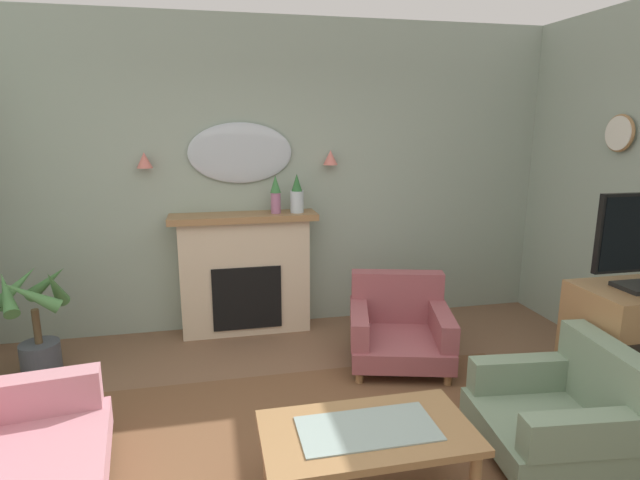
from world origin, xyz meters
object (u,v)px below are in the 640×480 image
wall_sconce_left (144,160)px  wall_mirror (240,153)px  fireplace (245,275)px  mantel_vase_centre (276,194)px  potted_plant_corner_palm (36,322)px  mantel_vase_left (297,195)px  wall_clock (620,133)px  armchair_in_corner (399,326)px  tv_cabinet (633,350)px  coffee_table (367,439)px  armchair_beside_couch (566,409)px  wall_sconce_right (330,158)px

wall_sconce_left → wall_mirror: bearing=3.4°
fireplace → mantel_vase_centre: (0.30, -0.03, 0.77)m
fireplace → potted_plant_corner_palm: 1.77m
mantel_vase_left → wall_clock: (2.52, -1.02, 0.58)m
mantel_vase_centre → armchair_in_corner: 1.63m
mantel_vase_centre → potted_plant_corner_palm: size_ratio=0.39×
mantel_vase_left → wall_mirror: 0.66m
wall_mirror → wall_clock: wall_clock is taller
wall_mirror → tv_cabinet: bearing=-40.1°
wall_mirror → wall_sconce_left: (-0.85, -0.05, -0.05)m
mantel_vase_centre → coffee_table: 2.63m
fireplace → wall_sconce_left: wall_sconce_left is taller
wall_sconce_left → armchair_beside_couch: wall_sconce_left is taller
wall_sconce_right → armchair_beside_couch: 2.91m
armchair_in_corner → potted_plant_corner_palm: bearing=172.8°
mantel_vase_centre → wall_clock: size_ratio=1.14×
fireplace → tv_cabinet: fireplace is taller
wall_mirror → coffee_table: (0.44, -2.61, -1.33)m
fireplace → wall_sconce_right: size_ratio=9.71×
fireplace → wall_mirror: (-0.00, 0.14, 1.14)m
wall_sconce_right → coffee_table: (-0.41, -2.56, -1.28)m
wall_clock → wall_mirror: bearing=158.6°
armchair_beside_couch → potted_plant_corner_palm: potted_plant_corner_palm is taller
wall_sconce_right → coffee_table: size_ratio=0.13×
wall_sconce_right → mantel_vase_centre: bearing=-167.7°
wall_mirror → tv_cabinet: 3.52m
wall_mirror → armchair_in_corner: 2.13m
wall_clock → armchair_in_corner: (-1.81, 0.15, -1.59)m
fireplace → wall_mirror: 1.15m
wall_mirror → potted_plant_corner_palm: (-1.69, -0.67, -1.27)m
mantel_vase_centre → armchair_beside_couch: size_ratio=0.39×
wall_clock → armchair_in_corner: bearing=175.3°
wall_sconce_left → mantel_vase_centre: bearing=-6.0°
wall_sconce_right → potted_plant_corner_palm: 2.88m
mantel_vase_centre → tv_cabinet: mantel_vase_centre is taller
wall_mirror → wall_clock: bearing=-21.4°
wall_sconce_right → armchair_beside_couch: wall_sconce_right is taller
mantel_vase_centre → coffee_table: (0.14, -2.44, -0.96)m
coffee_table → armchair_in_corner: bearing=63.8°
wall_sconce_left → wall_clock: bearing=-16.4°
armchair_in_corner → coffee_table: bearing=-116.2°
mantel_vase_centre → fireplace: bearing=174.6°
wall_sconce_right → wall_clock: wall_clock is taller
coffee_table → potted_plant_corner_palm: (-2.13, 1.94, 0.06)m
mantel_vase_left → coffee_table: 2.61m
fireplace → wall_clock: bearing=-19.1°
armchair_in_corner → armchair_beside_couch: (0.51, -1.43, 0.00)m
fireplace → potted_plant_corner_palm: size_ratio=1.48×
mantel_vase_centre → armchair_in_corner: bearing=-43.5°
wall_sconce_right → armchair_beside_couch: bearing=-70.0°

